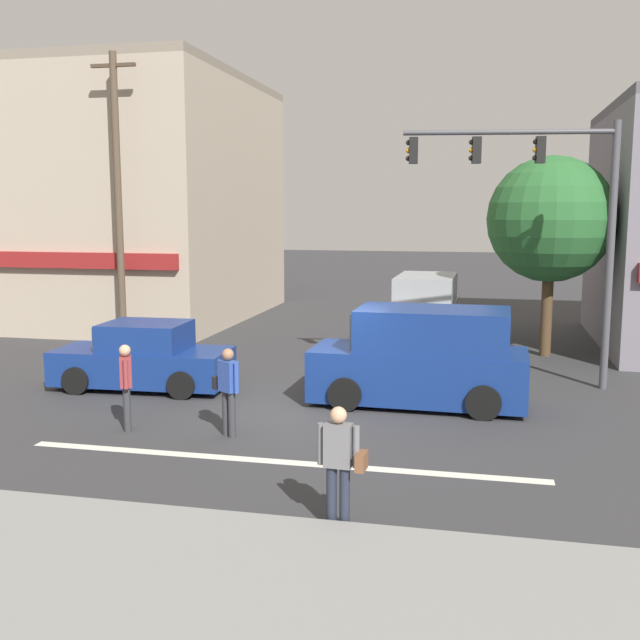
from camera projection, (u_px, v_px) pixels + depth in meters
name	position (u px, v px, depth m)	size (l,w,h in m)	color
ground_plane	(321.00, 408.00, 15.98)	(120.00, 120.00, 0.00)	#333335
lane_marking_stripe	(276.00, 461.00, 12.60)	(9.00, 0.24, 0.01)	silver
sidewalk_curb	(144.00, 611.00, 7.76)	(40.00, 5.00, 0.16)	gray
building_left_block	(87.00, 200.00, 29.42)	(13.03, 11.27, 9.14)	tan
street_tree	(551.00, 220.00, 21.10)	(3.56, 3.56, 5.71)	#4C3823
utility_pole_near_left	(118.00, 198.00, 22.46)	(1.40, 0.22, 8.78)	brown
traffic_light_mast	(555.00, 205.00, 17.20)	(4.85, 0.86, 6.20)	#47474C
van_crossing_rightbound	(423.00, 359.00, 16.14)	(4.64, 2.12, 2.11)	navy
sedan_crossing_leftbound	(143.00, 359.00, 17.67)	(4.17, 2.01, 1.58)	navy
van_waiting_far	(426.00, 309.00, 24.28)	(2.09, 4.62, 2.11)	#999EA3
pedestrian_foreground_with_bag	(340.00, 460.00, 9.82)	(0.67, 0.32, 1.67)	#232838
pedestrian_mid_crossing	(228.00, 386.00, 13.89)	(0.62, 0.55, 1.67)	#333338
pedestrian_far_side	(126.00, 382.00, 14.26)	(0.36, 0.52, 1.67)	#333338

